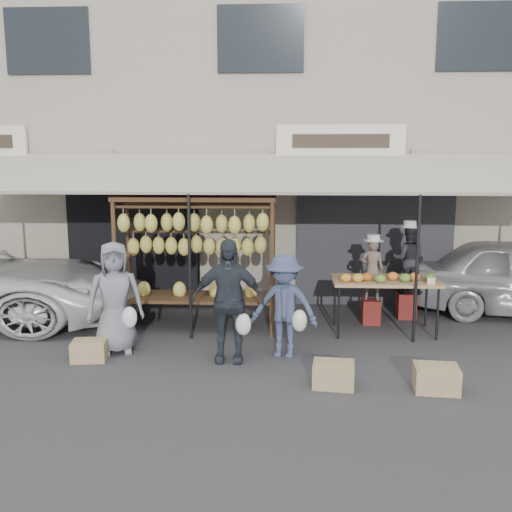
{
  "coord_description": "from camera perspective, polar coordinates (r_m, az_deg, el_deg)",
  "views": [
    {
      "loc": [
        0.48,
        -7.51,
        2.84
      ],
      "look_at": [
        0.02,
        1.4,
        1.3
      ],
      "focal_mm": 40.0,
      "sensor_mm": 36.0,
      "label": 1
    }
  ],
  "objects": [
    {
      "name": "ground_plane",
      "position": [
        8.05,
        -0.69,
        -10.88
      ],
      "size": [
        90.0,
        90.0,
        0.0
      ],
      "primitive_type": "plane",
      "color": "#2D2D30"
    },
    {
      "name": "stool_left",
      "position": [
        10.11,
        11.41,
        -5.47
      ],
      "size": [
        0.34,
        0.34,
        0.43
      ],
      "primitive_type": "cube",
      "rotation": [
        0.0,
        0.0,
        0.15
      ],
      "color": "maroon",
      "rests_on": "ground_plane"
    },
    {
      "name": "shophouse",
      "position": [
        14.04,
        1.0,
        13.09
      ],
      "size": [
        24.0,
        6.15,
        7.3
      ],
      "color": "gray",
      "rests_on": "ground_plane"
    },
    {
      "name": "customer_left",
      "position": [
        8.58,
        -13.92,
        -4.08
      ],
      "size": [
        0.93,
        0.75,
        1.65
      ],
      "primitive_type": "imported",
      "rotation": [
        0.0,
        0.0,
        0.32
      ],
      "color": "slate",
      "rests_on": "ground_plane"
    },
    {
      "name": "awning",
      "position": [
        9.81,
        0.18,
        8.23
      ],
      "size": [
        10.0,
        2.35,
        2.92
      ],
      "color": "#B9AF99",
      "rests_on": "ground_plane"
    },
    {
      "name": "customer_right",
      "position": [
        8.19,
        2.84,
        -5.02
      ],
      "size": [
        1.06,
        0.73,
        1.5
      ],
      "primitive_type": "imported",
      "rotation": [
        0.0,
        0.0,
        -0.2
      ],
      "color": "#3A4365",
      "rests_on": "ground_plane"
    },
    {
      "name": "customer_mid",
      "position": [
        7.99,
        -2.84,
        -4.47
      ],
      "size": [
        1.03,
        0.44,
        1.75
      ],
      "primitive_type": "imported",
      "rotation": [
        0.0,
        0.0,
        0.01
      ],
      "color": "#2A3039",
      "rests_on": "ground_plane"
    },
    {
      "name": "produce_table",
      "position": [
        9.44,
        12.81,
        -2.46
      ],
      "size": [
        1.7,
        0.9,
        1.04
      ],
      "color": "tan",
      "rests_on": "ground_plane"
    },
    {
      "name": "crate_far",
      "position": [
        8.54,
        -16.32,
        -9.05
      ],
      "size": [
        0.52,
        0.42,
        0.29
      ],
      "primitive_type": "cube",
      "rotation": [
        0.0,
        0.0,
        0.13
      ],
      "color": "tan",
      "rests_on": "ground_plane"
    },
    {
      "name": "vendor_left",
      "position": [
        9.95,
        11.55,
        -1.33
      ],
      "size": [
        0.43,
        0.33,
        1.06
      ],
      "primitive_type": "imported",
      "rotation": [
        0.0,
        0.0,
        2.91
      ],
      "color": "#6F5A53",
      "rests_on": "stool_left"
    },
    {
      "name": "banana_rack",
      "position": [
        9.32,
        -6.03,
        1.9
      ],
      "size": [
        2.6,
        0.9,
        2.24
      ],
      "color": "#462B19",
      "rests_on": "ground_plane"
    },
    {
      "name": "stool_right",
      "position": [
        10.61,
        14.77,
        -4.79
      ],
      "size": [
        0.4,
        0.4,
        0.46
      ],
      "primitive_type": "cube",
      "rotation": [
        0.0,
        0.0,
        -0.28
      ],
      "color": "maroon",
      "rests_on": "ground_plane"
    },
    {
      "name": "vendor_right",
      "position": [
        10.43,
        14.98,
        -0.32
      ],
      "size": [
        0.64,
        0.53,
        1.22
      ],
      "primitive_type": "imported",
      "rotation": [
        0.0,
        0.0,
        3.03
      ],
      "color": "#29292E",
      "rests_on": "stool_right"
    },
    {
      "name": "crate_near_a",
      "position": [
        7.38,
        7.75,
        -11.66
      ],
      "size": [
        0.55,
        0.44,
        0.31
      ],
      "primitive_type": "cube",
      "rotation": [
        0.0,
        0.0,
        -0.11
      ],
      "color": "tan",
      "rests_on": "ground_plane"
    },
    {
      "name": "crate_near_b",
      "position": [
        7.52,
        17.58,
        -11.6
      ],
      "size": [
        0.56,
        0.45,
        0.32
      ],
      "primitive_type": "cube",
      "rotation": [
        0.0,
        0.0,
        -0.09
      ],
      "color": "tan",
      "rests_on": "ground_plane"
    }
  ]
}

